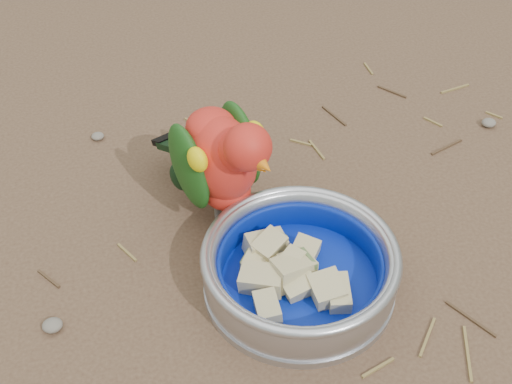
{
  "coord_description": "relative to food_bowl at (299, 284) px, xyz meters",
  "views": [
    {
      "loc": [
        -0.17,
        -0.48,
        0.63
      ],
      "look_at": [
        -0.04,
        0.1,
        0.08
      ],
      "focal_mm": 50.0,
      "sensor_mm": 36.0,
      "label": 1
    }
  ],
  "objects": [
    {
      "name": "fruit_wedges",
      "position": [
        0.0,
        0.0,
        0.02
      ],
      "size": [
        0.13,
        0.13,
        0.03
      ],
      "primitive_type": null,
      "color": "tan",
      "rests_on": "food_bowl"
    },
    {
      "name": "ground_debris",
      "position": [
        0.06,
        0.02,
        -0.01
      ],
      "size": [
        0.9,
        0.8,
        0.01
      ],
      "primitive_type": null,
      "color": "olive",
      "rests_on": "ground"
    },
    {
      "name": "food_bowl",
      "position": [
        0.0,
        0.0,
        0.0
      ],
      "size": [
        0.22,
        0.22,
        0.02
      ],
      "primitive_type": "cylinder",
      "color": "#B2B2BA",
      "rests_on": "ground"
    },
    {
      "name": "ground",
      "position": [
        0.01,
        -0.02,
        -0.01
      ],
      "size": [
        60.0,
        60.0,
        0.0
      ],
      "primitive_type": "plane",
      "color": "brown"
    },
    {
      "name": "lory_parrot",
      "position": [
        -0.06,
        0.13,
        0.08
      ],
      "size": [
        0.18,
        0.23,
        0.17
      ],
      "primitive_type": null,
      "rotation": [
        0.0,
        0.0,
        -2.73
      ],
      "color": "red",
      "rests_on": "ground"
    },
    {
      "name": "bowl_wall",
      "position": [
        0.0,
        0.0,
        0.03
      ],
      "size": [
        0.22,
        0.22,
        0.04
      ],
      "primitive_type": null,
      "color": "#B2B2BA",
      "rests_on": "food_bowl"
    }
  ]
}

